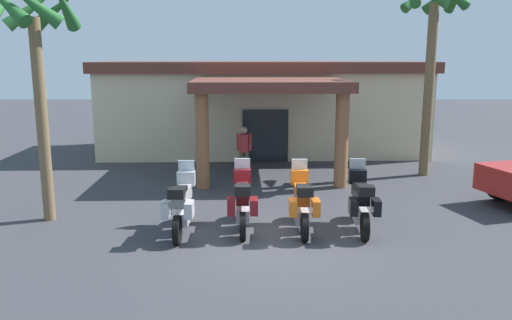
{
  "coord_description": "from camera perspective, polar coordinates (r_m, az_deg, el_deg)",
  "views": [
    {
      "loc": [
        -0.38,
        -11.23,
        4.13
      ],
      "look_at": [
        -0.4,
        3.33,
        1.2
      ],
      "focal_mm": 35.92,
      "sensor_mm": 36.0,
      "label": 1
    }
  ],
  "objects": [
    {
      "name": "motorcycle_maroon",
      "position": [
        12.43,
        -1.44,
        -4.65
      ],
      "size": [
        0.71,
        2.21,
        1.61
      ],
      "rotation": [
        0.0,
        0.0,
        1.6
      ],
      "color": "black",
      "rests_on": "ground_plane"
    },
    {
      "name": "motel_building",
      "position": [
        22.65,
        0.83,
        6.05
      ],
      "size": [
        14.14,
        10.14,
        3.94
      ],
      "rotation": [
        0.0,
        0.0,
        0.03
      ],
      "color": "beige",
      "rests_on": "ground_plane"
    },
    {
      "name": "motorcycle_orange",
      "position": [
        12.38,
        5.2,
        -4.75
      ],
      "size": [
        0.7,
        2.21,
        1.61
      ],
      "rotation": [
        0.0,
        0.0,
        1.57
      ],
      "color": "black",
      "rests_on": "ground_plane"
    },
    {
      "name": "motorcycle_silver",
      "position": [
        12.3,
        -8.18,
        -4.94
      ],
      "size": [
        0.71,
        2.21,
        1.61
      ],
      "rotation": [
        0.0,
        0.0,
        1.56
      ],
      "color": "black",
      "rests_on": "ground_plane"
    },
    {
      "name": "motorcycle_black",
      "position": [
        12.64,
        11.68,
        -4.62
      ],
      "size": [
        0.73,
        2.21,
        1.61
      ],
      "rotation": [
        0.0,
        0.0,
        1.51
      ],
      "color": "black",
      "rests_on": "ground_plane"
    },
    {
      "name": "ground_plane",
      "position": [
        11.97,
        1.9,
        -8.8
      ],
      "size": [
        80.0,
        80.0,
        0.0
      ],
      "primitive_type": "plane",
      "color": "#38383D"
    },
    {
      "name": "palm_tree_roadside",
      "position": [
        13.79,
        -23.36,
        12.38
      ],
      "size": [
        2.09,
        2.31,
        5.96
      ],
      "color": "brown",
      "rests_on": "ground_plane"
    },
    {
      "name": "palm_tree_near_portico",
      "position": [
        18.84,
        19.13,
        13.37
      ],
      "size": [
        2.3,
        2.38,
        6.82
      ],
      "color": "brown",
      "rests_on": "ground_plane"
    },
    {
      "name": "pedestrian",
      "position": [
        17.87,
        -1.28,
        1.38
      ],
      "size": [
        0.53,
        0.32,
        1.77
      ],
      "rotation": [
        0.0,
        0.0,
        4.66
      ],
      "color": "brown",
      "rests_on": "ground_plane"
    }
  ]
}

